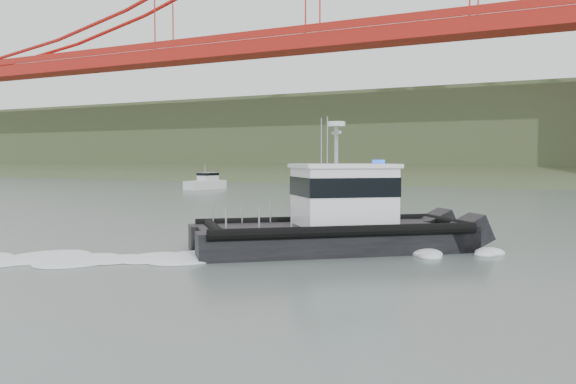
# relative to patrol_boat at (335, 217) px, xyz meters

# --- Properties ---
(ground) EXTENTS (400.00, 400.00, 0.00)m
(ground) POSITION_rel_patrol_boat_xyz_m (-4.67, -8.89, -1.43)
(ground) COLOR #4F5D57
(ground) RESTS_ON ground
(headlands) EXTENTS (500.00, 105.36, 27.12)m
(headlands) POSITION_rel_patrol_boat_xyz_m (-4.67, 116.61, 5.61)
(headlands) COLOR #334527
(headlands) RESTS_ON ground
(patrol_boat) EXTENTS (11.55, 11.19, 5.73)m
(patrol_boat) POSITION_rel_patrol_boat_xyz_m (0.00, 0.00, 0.00)
(patrol_boat) COLOR black
(patrol_boat) RESTS_ON ground
(motorboat) EXTENTS (2.59, 6.24, 3.34)m
(motorboat) POSITION_rel_patrol_boat_xyz_m (-37.54, 41.63, -0.60)
(motorboat) COLOR silver
(motorboat) RESTS_ON ground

